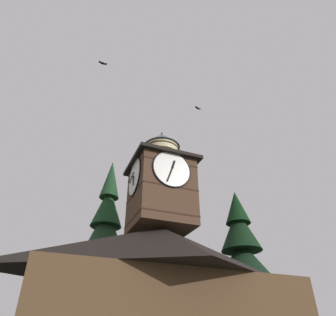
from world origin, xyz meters
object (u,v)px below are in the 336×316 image
Objects in this scene: pine_tree_behind at (102,262)px; building_main at (162,295)px; moon at (146,280)px; flying_bird_high at (103,63)px; clock_tower at (161,185)px; flying_bird_low at (198,108)px; pine_tree_aside at (247,289)px.

building_main is at bearing 107.69° from pine_tree_behind.
flying_bird_high reaches higher than moon.
flying_bird_low is at bearing -161.74° from clock_tower.
moon is at bearing -95.82° from pine_tree_aside.
moon is at bearing -113.53° from pine_tree_behind.
pine_tree_behind is 24.59× the size of flying_bird_low.
clock_tower is at bearing 18.26° from flying_bird_low.
flying_bird_low is at bearing -154.06° from building_main.
building_main is 17.22m from flying_bird_high.
pine_tree_aside is at bearing -161.17° from clock_tower.
building_main is 7.44m from clock_tower.
building_main is 6.44× the size of moon.
pine_tree_behind is 11.54m from pine_tree_aside.
clock_tower is 10.58m from flying_bird_high.
moon is (-12.13, -40.64, 8.41)m from building_main.
clock_tower is (-0.10, -0.71, 7.41)m from building_main.
building_main is 1.11× the size of pine_tree_aside.
flying_bird_high is (13.77, 4.22, 15.03)m from pine_tree_aside.
flying_bird_low is (-6.70, 5.27, 13.94)m from pine_tree_behind.
clock_tower is 12.22× the size of flying_bird_high.
flying_bird_high is at bearing 16.05° from flying_bird_low.
clock_tower is at bearing -97.94° from building_main.
flying_bird_low reaches higher than clock_tower.
flying_bird_low reaches higher than pine_tree_aside.
flying_bird_high is at bearing 17.04° from pine_tree_aside.
pine_tree_behind reaches higher than clock_tower.
flying_bird_low is at bearing 141.84° from pine_tree_behind.
building_main is 43.24m from moon.
flying_bird_high is (5.42, 0.70, 16.33)m from building_main.
flying_bird_high is 0.98× the size of flying_bird_low.
pine_tree_behind is at bearing -69.79° from clock_tower.
clock_tower reaches higher than building_main.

